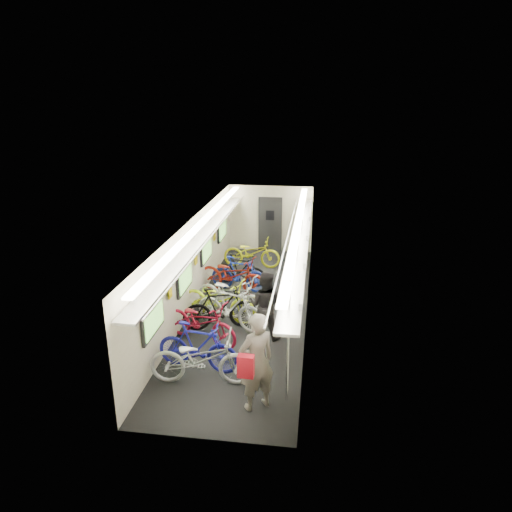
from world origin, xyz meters
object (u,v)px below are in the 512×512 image
(bicycle_0, at_px, (202,359))
(passenger_mid, at_px, (265,305))
(passenger_near, at_px, (257,362))
(backpack, at_px, (246,366))
(bicycle_1, at_px, (198,347))

(bicycle_0, distance_m, passenger_mid, 2.26)
(passenger_near, xyz_separation_m, backpack, (-0.08, -0.70, 0.35))
(bicycle_0, bearing_deg, passenger_mid, -31.21)
(bicycle_1, height_order, passenger_mid, passenger_mid)
(passenger_near, relative_size, backpack, 4.90)
(bicycle_0, xyz_separation_m, passenger_near, (1.15, -0.59, 0.40))
(backpack, bearing_deg, bicycle_0, 132.04)
(passenger_near, height_order, passenger_mid, passenger_near)
(bicycle_1, bearing_deg, backpack, -135.02)
(bicycle_0, height_order, passenger_near, passenger_near)
(passenger_mid, relative_size, backpack, 4.27)
(bicycle_0, height_order, passenger_mid, passenger_mid)
(bicycle_0, xyz_separation_m, passenger_mid, (1.00, 2.00, 0.28))
(bicycle_0, distance_m, passenger_near, 1.35)
(bicycle_1, distance_m, passenger_near, 1.74)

